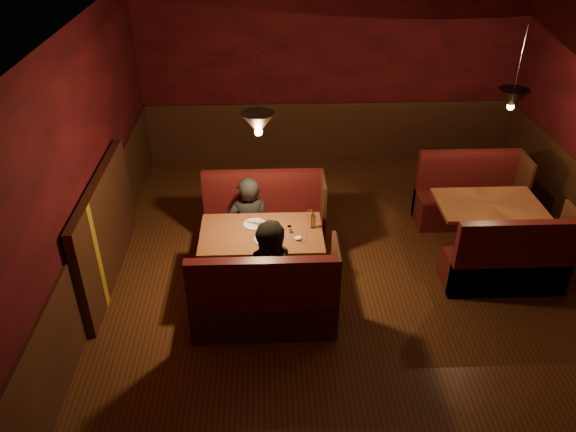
{
  "coord_description": "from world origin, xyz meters",
  "views": [
    {
      "loc": [
        -1.02,
        -5.13,
        4.22
      ],
      "look_at": [
        -0.81,
        0.13,
        0.95
      ],
      "focal_mm": 35.0,
      "sensor_mm": 36.0,
      "label": 1
    }
  ],
  "objects_px": {
    "main_table": "(263,245)",
    "main_bench_near": "(265,306)",
    "diner_a": "(248,206)",
    "main_bench_far": "(265,225)",
    "second_table": "(487,216)",
    "second_bench_far": "(467,200)",
    "diner_b": "(275,261)",
    "second_bench_near": "(508,265)"
  },
  "relations": [
    {
      "from": "second_bench_near",
      "to": "diner_a",
      "type": "xyz_separation_m",
      "value": [
        -3.0,
        0.76,
        0.42
      ]
    },
    {
      "from": "main_bench_far",
      "to": "diner_a",
      "type": "distance_m",
      "value": 0.49
    },
    {
      "from": "main_table",
      "to": "second_bench_far",
      "type": "distance_m",
      "value": 3.14
    },
    {
      "from": "main_table",
      "to": "diner_a",
      "type": "bearing_deg",
      "value": 106.69
    },
    {
      "from": "main_bench_near",
      "to": "second_bench_near",
      "type": "bearing_deg",
      "value": 12.37
    },
    {
      "from": "second_table",
      "to": "second_bench_far",
      "type": "xyz_separation_m",
      "value": [
        0.03,
        0.76,
        -0.21
      ]
    },
    {
      "from": "second_bench_near",
      "to": "diner_b",
      "type": "distance_m",
      "value": 2.78
    },
    {
      "from": "diner_a",
      "to": "diner_b",
      "type": "xyz_separation_m",
      "value": [
        0.3,
        -1.19,
        0.05
      ]
    },
    {
      "from": "second_table",
      "to": "second_bench_far",
      "type": "height_order",
      "value": "second_bench_far"
    },
    {
      "from": "second_table",
      "to": "diner_a",
      "type": "xyz_separation_m",
      "value": [
        -2.97,
        0.0,
        0.21
      ]
    },
    {
      "from": "main_bench_near",
      "to": "diner_b",
      "type": "height_order",
      "value": "diner_b"
    },
    {
      "from": "main_bench_near",
      "to": "second_bench_near",
      "type": "relative_size",
      "value": 1.09
    },
    {
      "from": "second_table",
      "to": "main_bench_near",
      "type": "bearing_deg",
      "value": -153.73
    },
    {
      "from": "main_table",
      "to": "diner_a",
      "type": "xyz_separation_m",
      "value": [
        -0.18,
        0.59,
        0.17
      ]
    },
    {
      "from": "main_table",
      "to": "main_bench_far",
      "type": "relative_size",
      "value": 0.91
    },
    {
      "from": "second_table",
      "to": "second_bench_near",
      "type": "height_order",
      "value": "second_bench_near"
    },
    {
      "from": "main_table",
      "to": "second_table",
      "type": "relative_size",
      "value": 1.09
    },
    {
      "from": "main_table",
      "to": "second_bench_near",
      "type": "bearing_deg",
      "value": -3.39
    },
    {
      "from": "main_table",
      "to": "diner_a",
      "type": "relative_size",
      "value": 0.94
    },
    {
      "from": "main_bench_far",
      "to": "second_bench_near",
      "type": "distance_m",
      "value": 2.97
    },
    {
      "from": "main_bench_near",
      "to": "diner_b",
      "type": "bearing_deg",
      "value": 59.07
    },
    {
      "from": "main_bench_far",
      "to": "main_bench_near",
      "type": "bearing_deg",
      "value": -90.0
    },
    {
      "from": "second_bench_near",
      "to": "diner_a",
      "type": "bearing_deg",
      "value": 165.83
    },
    {
      "from": "second_table",
      "to": "diner_b",
      "type": "distance_m",
      "value": 2.94
    },
    {
      "from": "main_bench_near",
      "to": "second_bench_near",
      "type": "distance_m",
      "value": 2.88
    },
    {
      "from": "main_table",
      "to": "main_bench_near",
      "type": "distance_m",
      "value": 0.82
    },
    {
      "from": "second_table",
      "to": "second_bench_near",
      "type": "relative_size",
      "value": 0.9
    },
    {
      "from": "second_bench_far",
      "to": "diner_a",
      "type": "height_order",
      "value": "diner_a"
    },
    {
      "from": "second_table",
      "to": "diner_b",
      "type": "xyz_separation_m",
      "value": [
        -2.67,
        -1.19,
        0.26
      ]
    },
    {
      "from": "second_bench_far",
      "to": "second_bench_near",
      "type": "height_order",
      "value": "same"
    },
    {
      "from": "second_table",
      "to": "diner_a",
      "type": "distance_m",
      "value": 2.98
    },
    {
      "from": "main_bench_far",
      "to": "diner_a",
      "type": "xyz_separation_m",
      "value": [
        -0.19,
        -0.19,
        0.41
      ]
    },
    {
      "from": "main_bench_far",
      "to": "second_bench_far",
      "type": "distance_m",
      "value": 2.86
    },
    {
      "from": "main_table",
      "to": "second_table",
      "type": "height_order",
      "value": "main_table"
    },
    {
      "from": "main_bench_near",
      "to": "second_table",
      "type": "height_order",
      "value": "main_bench_near"
    },
    {
      "from": "second_table",
      "to": "second_bench_far",
      "type": "bearing_deg",
      "value": 87.8
    },
    {
      "from": "diner_a",
      "to": "main_bench_far",
      "type": "bearing_deg",
      "value": -143.44
    },
    {
      "from": "second_bench_far",
      "to": "second_bench_near",
      "type": "bearing_deg",
      "value": -90.0
    },
    {
      "from": "main_table",
      "to": "main_bench_far",
      "type": "height_order",
      "value": "main_bench_far"
    },
    {
      "from": "second_table",
      "to": "diner_a",
      "type": "height_order",
      "value": "diner_a"
    },
    {
      "from": "diner_b",
      "to": "second_table",
      "type": "bearing_deg",
      "value": 19.42
    },
    {
      "from": "diner_b",
      "to": "second_bench_far",
      "type": "bearing_deg",
      "value": 31.18
    }
  ]
}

